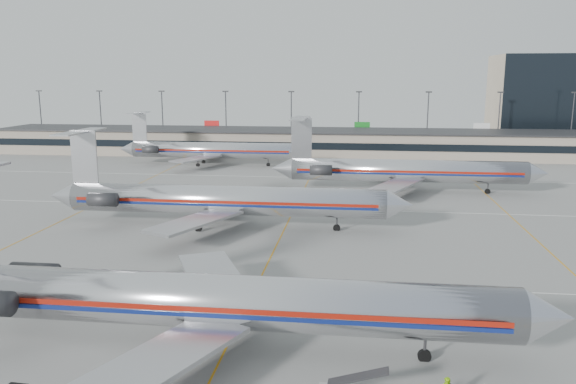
# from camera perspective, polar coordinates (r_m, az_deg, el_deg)

# --- Properties ---
(ground) EXTENTS (260.00, 260.00, 0.00)m
(ground) POSITION_cam_1_polar(r_m,az_deg,el_deg) (44.27, -5.24, -13.46)
(ground) COLOR gray
(ground) RESTS_ON ground
(apron_markings) EXTENTS (160.00, 0.15, 0.02)m
(apron_markings) POSITION_cam_1_polar(r_m,az_deg,el_deg) (53.32, -2.95, -8.97)
(apron_markings) COLOR silver
(apron_markings) RESTS_ON ground
(terminal) EXTENTS (162.00, 17.00, 6.25)m
(terminal) POSITION_cam_1_polar(r_m,az_deg,el_deg) (138.30, 3.36, 5.05)
(terminal) COLOR gray
(terminal) RESTS_ON ground
(light_mast_row) EXTENTS (163.60, 0.40, 15.28)m
(light_mast_row) POSITION_cam_1_polar(r_m,az_deg,el_deg) (151.76, 3.74, 7.67)
(light_mast_row) COLOR #38383D
(light_mast_row) RESTS_ON ground
(distant_building) EXTENTS (30.00, 20.00, 25.00)m
(distant_building) POSITION_cam_1_polar(r_m,az_deg,el_deg) (175.54, 24.97, 8.44)
(distant_building) COLOR tan
(distant_building) RESTS_ON ground
(jet_foreground) EXTENTS (47.31, 27.86, 12.38)m
(jet_foreground) POSITION_cam_1_polar(r_m,az_deg,el_deg) (39.94, -8.61, -10.78)
(jet_foreground) COLOR silver
(jet_foreground) RESTS_ON ground
(jet_second_row) EXTENTS (46.82, 27.57, 12.26)m
(jet_second_row) POSITION_cam_1_polar(r_m,az_deg,el_deg) (71.50, -7.08, -0.77)
(jet_second_row) COLOR silver
(jet_second_row) RESTS_ON ground
(jet_third_row) EXTENTS (45.23, 27.82, 12.37)m
(jet_third_row) POSITION_cam_1_polar(r_m,az_deg,el_deg) (95.16, 11.43, 2.17)
(jet_third_row) COLOR silver
(jet_third_row) RESTS_ON ground
(jet_back_row) EXTENTS (41.90, 25.77, 11.46)m
(jet_back_row) POSITION_cam_1_polar(r_m,az_deg,el_deg) (123.43, -8.05, 4.26)
(jet_back_row) COLOR silver
(jet_back_row) RESTS_ON ground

